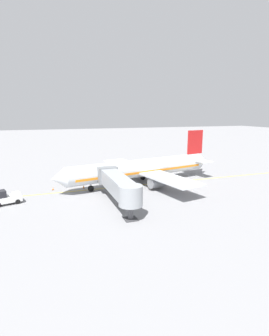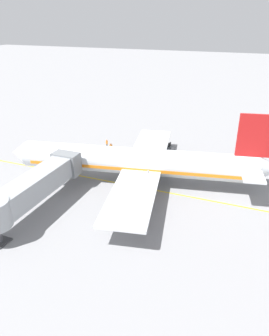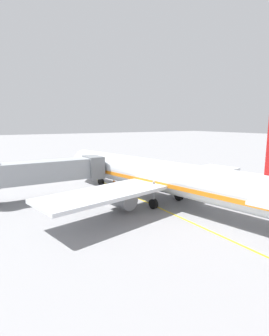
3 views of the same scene
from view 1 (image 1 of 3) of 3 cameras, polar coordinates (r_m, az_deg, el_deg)
name	(u,v)px [view 1 (image 1 of 3)]	position (r m, az deg, el deg)	size (l,w,h in m)	color
ground_plane	(139,185)	(54.87, 0.94, -3.68)	(400.00, 400.00, 0.00)	gray
gate_lead_in_line	(139,185)	(54.87, 0.94, -3.68)	(0.24, 80.00, 0.01)	gold
parked_airliner	(142,168)	(55.61, 1.61, -0.10)	(30.43, 37.12, 10.63)	silver
jet_bridge	(118,184)	(42.34, -3.55, -3.54)	(15.80, 3.50, 4.98)	#93999E
pushback_tractor	(5,198)	(48.13, -25.94, -5.77)	(3.38, 4.85, 2.40)	silver
baggage_tug_lead	(124,168)	(68.13, -2.25, -0.02)	(1.51, 2.61, 1.62)	slate
baggage_cart_front	(125,171)	(63.73, -1.95, -0.62)	(1.43, 2.94, 1.58)	#4C4C51
baggage_cart_second_in_train	(136,170)	(65.21, 0.41, -0.33)	(1.43, 2.94, 1.58)	#4C4C51
baggage_cart_third_in_train	(148,168)	(66.84, 2.86, -0.05)	(1.43, 2.94, 1.58)	#4C4C51
ground_crew_wing_walker	(95,173)	(61.97, -8.55, -1.10)	(0.67, 0.45, 1.69)	#232328
ground_crew_loader	(87,172)	(63.20, -10.16, -0.91)	(0.62, 0.53, 1.69)	#232328
ground_crew_marshaller	(109,170)	(65.17, -5.48, -0.39)	(0.28, 0.73, 1.69)	#232328
safety_cone_nose_left	(53,189)	(53.65, -17.08, -4.26)	(0.36, 0.36, 0.59)	black
safety_cone_nose_right	(84,187)	(53.65, -10.86, -3.94)	(0.36, 0.36, 0.59)	black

